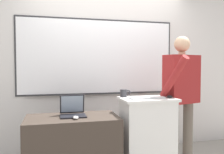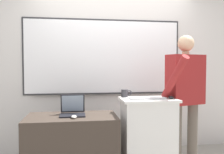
{
  "view_description": "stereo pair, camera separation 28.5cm",
  "coord_description": "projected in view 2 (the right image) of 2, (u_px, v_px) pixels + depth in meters",
  "views": [
    {
      "loc": [
        -0.83,
        -2.33,
        1.32
      ],
      "look_at": [
        -0.14,
        0.44,
        1.19
      ],
      "focal_mm": 38.0,
      "sensor_mm": 36.0,
      "label": 1
    },
    {
      "loc": [
        -0.55,
        -2.38,
        1.32
      ],
      "look_at": [
        -0.14,
        0.44,
        1.19
      ],
      "focal_mm": 38.0,
      "sensor_mm": 36.0,
      "label": 2
    }
  ],
  "objects": [
    {
      "name": "computer_mouse_by_laptop",
      "position": [
        74.0,
        117.0,
        2.63
      ],
      "size": [
        0.06,
        0.1,
        0.03
      ],
      "color": "silver",
      "rests_on": "side_desk"
    },
    {
      "name": "computer_mouse_by_keyboard",
      "position": [
        171.0,
        97.0,
        2.83
      ],
      "size": [
        0.06,
        0.1,
        0.03
      ],
      "color": "black",
      "rests_on": "lectern_podium"
    },
    {
      "name": "coffee_mug",
      "position": [
        125.0,
        93.0,
        2.97
      ],
      "size": [
        0.14,
        0.08,
        0.1
      ],
      "color": "#333338",
      "rests_on": "lectern_podium"
    },
    {
      "name": "side_desk",
      "position": [
        72.0,
        147.0,
        2.78
      ],
      "size": [
        1.05,
        0.59,
        0.74
      ],
      "color": "#382D26",
      "rests_on": "ground_plane"
    },
    {
      "name": "laptop",
      "position": [
        73.0,
        109.0,
        2.81
      ],
      "size": [
        0.29,
        0.27,
        0.24
      ],
      "color": "black",
      "rests_on": "side_desk"
    },
    {
      "name": "person_presenter",
      "position": [
        185.0,
        91.0,
        3.01
      ],
      "size": [
        0.65,
        0.65,
        1.71
      ],
      "rotation": [
        0.0,
        0.0,
        0.28
      ],
      "color": "brown",
      "rests_on": "ground_plane"
    },
    {
      "name": "lectern_podium",
      "position": [
        148.0,
        136.0,
        2.88
      ],
      "size": [
        0.66,
        0.46,
        0.93
      ],
      "color": "silver",
      "rests_on": "ground_plane"
    },
    {
      "name": "wireless_keyboard",
      "position": [
        148.0,
        98.0,
        2.79
      ],
      "size": [
        0.43,
        0.11,
        0.02
      ],
      "color": "silver",
      "rests_on": "lectern_podium"
    },
    {
      "name": "back_wall",
      "position": [
        112.0,
        57.0,
        3.75
      ],
      "size": [
        6.4,
        0.17,
        2.93
      ],
      "color": "silver",
      "rests_on": "ground_plane"
    }
  ]
}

